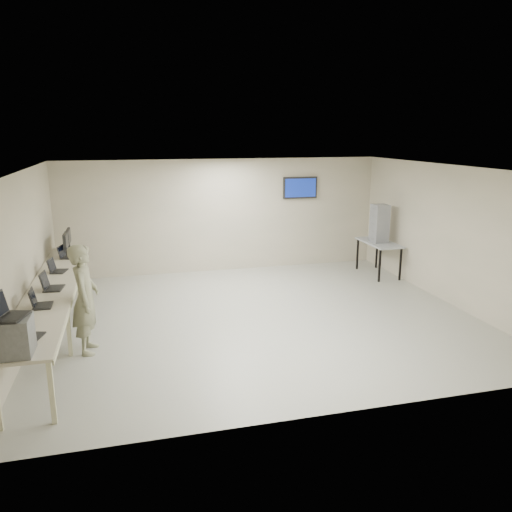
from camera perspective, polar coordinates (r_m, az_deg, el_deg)
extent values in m
cube|color=beige|center=(9.58, 0.30, -6.97)|extent=(8.00, 7.00, 0.01)
cube|color=silver|center=(8.97, 0.32, 9.98)|extent=(8.00, 7.00, 0.01)
cube|color=beige|center=(12.53, -3.78, 4.63)|extent=(8.00, 0.01, 2.80)
cube|color=beige|center=(5.99, 8.91, -5.93)|extent=(8.00, 0.01, 2.80)
cube|color=beige|center=(9.05, -24.98, -0.28)|extent=(0.01, 7.00, 2.80)
cube|color=beige|center=(10.89, 21.15, 2.30)|extent=(0.01, 7.00, 2.80)
cube|color=black|center=(12.94, 5.00, 7.80)|extent=(0.15, 0.04, 0.15)
cube|color=black|center=(12.91, 5.06, 7.79)|extent=(0.90, 0.06, 0.55)
cube|color=navy|center=(12.87, 5.12, 7.77)|extent=(0.82, 0.01, 0.47)
cube|color=beige|center=(9.12, -22.18, -3.30)|extent=(0.75, 6.00, 0.04)
cube|color=beige|center=(9.08, -19.82, -3.35)|extent=(0.02, 6.00, 0.06)
cube|color=beige|center=(6.61, -22.32, -14.08)|extent=(0.06, 0.06, 0.86)
cube|color=beige|center=(8.47, -24.69, -8.07)|extent=(0.06, 0.06, 0.86)
cube|color=beige|center=(8.37, -20.62, -7.91)|extent=(0.06, 0.06, 0.86)
cube|color=beige|center=(10.14, -23.00, -4.35)|extent=(0.06, 0.06, 0.86)
cube|color=beige|center=(10.07, -19.62, -4.18)|extent=(0.06, 0.06, 0.86)
cube|color=beige|center=(12.00, -21.71, -1.51)|extent=(0.06, 0.06, 0.86)
cube|color=beige|center=(11.93, -18.86, -1.34)|extent=(0.06, 0.06, 0.86)
cube|color=gray|center=(6.48, -25.86, -8.25)|extent=(0.38, 0.43, 0.45)
cube|color=black|center=(6.40, -26.09, -6.28)|extent=(0.38, 0.45, 0.02)
cube|color=black|center=(6.97, -24.28, -8.45)|extent=(0.32, 0.38, 0.02)
cube|color=black|center=(6.95, -25.36, -7.50)|extent=(0.14, 0.32, 0.24)
cube|color=black|center=(6.95, -25.25, -7.49)|extent=(0.12, 0.28, 0.20)
cube|color=black|center=(8.11, -23.17, -5.26)|extent=(0.26, 0.36, 0.02)
cube|color=black|center=(8.09, -24.17, -4.36)|extent=(0.07, 0.34, 0.25)
cube|color=black|center=(8.08, -24.06, -4.36)|extent=(0.05, 0.30, 0.21)
cube|color=black|center=(8.92, -22.07, -3.45)|extent=(0.32, 0.41, 0.02)
cube|color=black|center=(8.90, -23.04, -2.58)|extent=(0.11, 0.37, 0.27)
cube|color=black|center=(8.89, -22.94, -2.57)|extent=(0.09, 0.32, 0.23)
cube|color=black|center=(9.97, -21.58, -1.64)|extent=(0.31, 0.38, 0.02)
cube|color=black|center=(9.95, -22.34, -0.95)|extent=(0.13, 0.32, 0.24)
cube|color=black|center=(9.95, -22.26, -0.95)|extent=(0.11, 0.28, 0.20)
cube|color=black|center=(11.02, -20.67, -0.14)|extent=(0.32, 0.39, 0.02)
cube|color=black|center=(11.01, -21.35, 0.49)|extent=(0.14, 0.32, 0.24)
cube|color=black|center=(11.01, -21.28, 0.49)|extent=(0.12, 0.28, 0.20)
cylinder|color=black|center=(11.22, -20.80, 0.08)|extent=(0.22, 0.22, 0.02)
cube|color=black|center=(11.20, -20.84, 0.55)|extent=(0.04, 0.03, 0.17)
cube|color=black|center=(11.16, -20.94, 1.64)|extent=(0.05, 0.49, 0.33)
cube|color=black|center=(11.15, -20.78, 1.65)|extent=(0.00, 0.45, 0.28)
cylinder|color=black|center=(11.75, -20.53, 0.70)|extent=(0.21, 0.21, 0.02)
cube|color=black|center=(11.74, -20.57, 1.13)|extent=(0.04, 0.03, 0.17)
cube|color=black|center=(11.69, -20.66, 2.14)|extent=(0.05, 0.47, 0.32)
cube|color=black|center=(11.69, -20.51, 2.15)|extent=(0.00, 0.43, 0.27)
imported|color=gray|center=(8.29, -18.93, -4.68)|extent=(0.46, 0.67, 1.76)
cube|color=#9DA1A7|center=(12.54, 13.89, 1.49)|extent=(0.64, 1.37, 0.04)
cube|color=black|center=(12.01, 13.95, -1.08)|extent=(0.04, 0.04, 0.79)
cube|color=black|center=(13.02, 11.53, 0.21)|extent=(0.04, 0.04, 0.79)
cube|color=black|center=(12.27, 16.18, -0.90)|extent=(0.04, 0.04, 0.79)
cube|color=black|center=(13.26, 13.63, 0.34)|extent=(0.04, 0.04, 0.79)
cube|color=#90939C|center=(12.51, 13.84, 1.98)|extent=(0.35, 0.39, 0.18)
cube|color=#90939C|center=(12.48, 13.89, 2.81)|extent=(0.35, 0.39, 0.18)
cube|color=#90939C|center=(12.44, 13.94, 3.64)|extent=(0.35, 0.39, 0.18)
cube|color=#90939C|center=(12.41, 13.98, 4.47)|extent=(0.35, 0.39, 0.18)
cube|color=#90939C|center=(12.39, 14.03, 5.31)|extent=(0.35, 0.39, 0.18)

